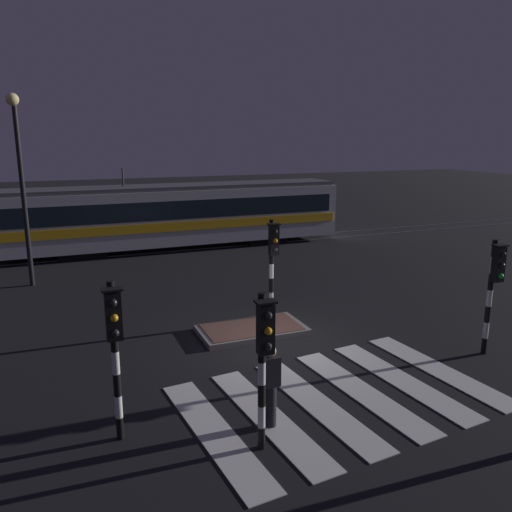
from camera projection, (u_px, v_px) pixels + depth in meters
ground_plane at (278, 343)px, 14.31m from camera, size 120.00×120.00×0.00m
rail_near at (174, 251)px, 25.65m from camera, size 80.00×0.12×0.03m
rail_far at (168, 246)px, 26.95m from camera, size 80.00×0.12×0.03m
crosswalk_zebra at (339, 397)px, 11.32m from camera, size 7.07×4.99×0.02m
traffic_island at (252, 330)px, 15.05m from camera, size 3.10×1.69×0.18m
traffic_light_corner_near_left at (115, 339)px, 9.24m from camera, size 0.36×0.42×3.13m
traffic_light_kerb_mid_left at (264, 350)px, 8.96m from camera, size 0.36×0.42×3.00m
traffic_light_median_centre at (273, 255)px, 15.53m from camera, size 0.36×0.42×3.19m
traffic_light_corner_near_right at (494, 281)px, 13.07m from camera, size 0.36×0.42×3.08m
street_lamp_trackside_left at (20, 168)px, 18.59m from camera, size 0.44×1.21×7.07m
tram at (177, 215)px, 26.03m from camera, size 17.28×2.58×4.15m
pedestrian_waiting_at_kerb at (270, 386)px, 10.01m from camera, size 0.36×0.24×1.71m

